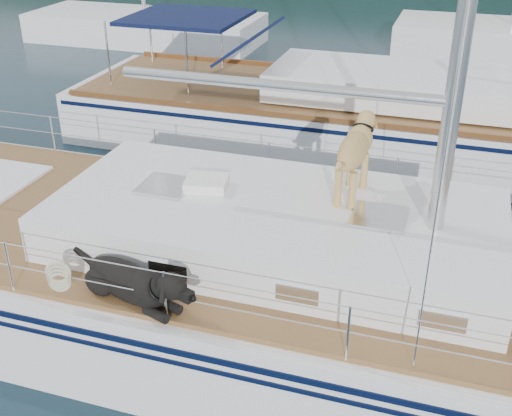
% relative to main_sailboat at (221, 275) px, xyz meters
% --- Properties ---
extents(ground, '(120.00, 120.00, 0.00)m').
position_rel_main_sailboat_xyz_m(ground, '(-0.10, 0.00, -0.68)').
color(ground, black).
rests_on(ground, ground).
extents(main_sailboat, '(12.00, 3.84, 14.01)m').
position_rel_main_sailboat_xyz_m(main_sailboat, '(0.00, 0.00, 0.00)').
color(main_sailboat, white).
rests_on(main_sailboat, ground).
extents(neighbor_sailboat, '(11.00, 3.50, 13.30)m').
position_rel_main_sailboat_xyz_m(neighbor_sailboat, '(0.13, 6.48, -0.05)').
color(neighbor_sailboat, white).
rests_on(neighbor_sailboat, ground).
extents(bg_boat_west, '(8.00, 3.00, 11.65)m').
position_rel_main_sailboat_xyz_m(bg_boat_west, '(-8.10, 14.00, -0.23)').
color(bg_boat_west, white).
rests_on(bg_boat_west, ground).
extents(bg_boat_center, '(7.20, 3.00, 11.65)m').
position_rel_main_sailboat_xyz_m(bg_boat_center, '(3.90, 16.00, -0.23)').
color(bg_boat_center, white).
rests_on(bg_boat_center, ground).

